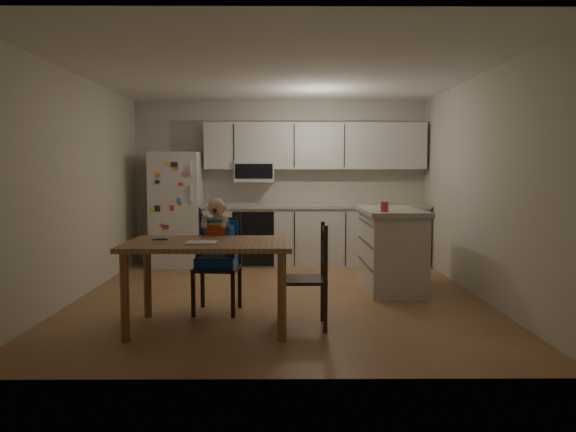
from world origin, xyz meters
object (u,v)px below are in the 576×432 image
(red_cup, at_px, (385,207))
(dining_table, at_px, (209,253))
(kitchen_island, at_px, (391,249))
(chair_side, at_px, (314,269))
(chair_booster, at_px, (218,243))
(refrigerator, at_px, (177,209))

(red_cup, xyz_separation_m, dining_table, (-1.81, -1.28, -0.34))
(kitchen_island, bearing_deg, chair_side, -122.17)
(dining_table, height_order, chair_booster, chair_booster)
(refrigerator, distance_m, red_cup, 3.47)
(red_cup, xyz_separation_m, chair_side, (-0.86, -1.23, -0.49))
(kitchen_island, distance_m, red_cup, 0.69)
(kitchen_island, height_order, chair_side, kitchen_island)
(kitchen_island, xyz_separation_m, red_cup, (-0.16, -0.40, 0.54))
(red_cup, relative_size, chair_booster, 0.10)
(refrigerator, height_order, chair_side, refrigerator)
(dining_table, relative_size, chair_booster, 1.28)
(chair_booster, height_order, chair_side, chair_booster)
(refrigerator, bearing_deg, kitchen_island, -30.53)
(dining_table, bearing_deg, chair_booster, 89.60)
(chair_side, bearing_deg, kitchen_island, 147.81)
(refrigerator, relative_size, chair_booster, 1.47)
(kitchen_island, height_order, chair_booster, chair_booster)
(kitchen_island, distance_m, chair_side, 1.93)
(refrigerator, relative_size, kitchen_island, 1.30)
(kitchen_island, xyz_separation_m, dining_table, (-1.97, -1.68, 0.20))
(chair_side, bearing_deg, red_cup, 144.92)
(refrigerator, xyz_separation_m, red_cup, (2.74, -2.11, 0.18))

